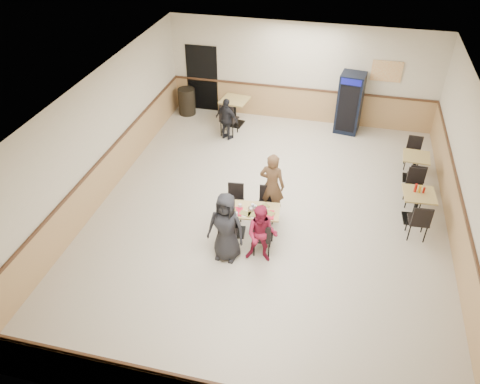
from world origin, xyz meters
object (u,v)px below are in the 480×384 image
(diner_woman_left, at_px, (226,227))
(side_table_near, at_px, (417,202))
(diner_woman_right, at_px, (262,234))
(diner_man_opposite, at_px, (272,185))
(side_table_far, at_px, (415,164))
(lone_diner, at_px, (227,119))
(pepsi_cooler, at_px, (350,103))
(main_table, at_px, (250,218))
(back_table, at_px, (235,108))
(trash_bin, at_px, (187,101))

(diner_woman_left, height_order, side_table_near, diner_woman_left)
(diner_woman_left, height_order, diner_woman_right, diner_woman_left)
(diner_man_opposite, relative_size, side_table_far, 2.31)
(lone_diner, xyz_separation_m, pepsi_cooler, (3.36, 1.33, 0.27))
(main_table, distance_m, lone_diner, 4.28)
(diner_woman_right, xyz_separation_m, side_table_far, (3.18, 3.77, -0.21))
(diner_woman_right, bearing_deg, diner_woman_left, -175.60)
(back_table, bearing_deg, side_table_near, -35.01)
(lone_diner, height_order, side_table_near, lone_diner)
(back_table, bearing_deg, diner_man_opposite, -65.36)
(diner_woman_left, distance_m, trash_bin, 6.73)
(diner_woman_left, height_order, trash_bin, diner_woman_left)
(diner_woman_left, bearing_deg, back_table, 107.27)
(side_table_near, distance_m, back_table, 6.21)
(main_table, distance_m, pepsi_cooler, 5.61)
(diner_woman_left, xyz_separation_m, trash_bin, (-2.91, 6.06, -0.36))
(side_table_far, distance_m, back_table, 5.47)
(side_table_near, height_order, side_table_far, side_table_near)
(pepsi_cooler, bearing_deg, side_table_near, -58.49)
(diner_woman_left, xyz_separation_m, pepsi_cooler, (2.11, 6.10, 0.11))
(main_table, xyz_separation_m, back_table, (-1.57, 4.91, 0.10))
(diner_woman_right, relative_size, pepsi_cooler, 0.75)
(diner_man_opposite, bearing_deg, side_table_far, -138.50)
(diner_woman_right, bearing_deg, diner_man_opposite, 91.03)
(diner_woman_left, distance_m, diner_man_opposite, 1.72)
(diner_woman_right, xyz_separation_m, side_table_near, (3.12, 2.07, -0.18))
(main_table, relative_size, back_table, 1.52)
(lone_diner, relative_size, pepsi_cooler, 0.70)
(pepsi_cooler, bearing_deg, trash_bin, -171.52)
(main_table, bearing_deg, side_table_near, 14.64)
(diner_man_opposite, height_order, trash_bin, diner_man_opposite)
(main_table, bearing_deg, trash_bin, 115.20)
(diner_man_opposite, height_order, side_table_near, diner_man_opposite)
(diner_woman_right, bearing_deg, back_table, 107.32)
(diner_man_opposite, distance_m, lone_diner, 3.70)
(side_table_far, relative_size, trash_bin, 0.83)
(side_table_near, bearing_deg, side_table_far, 88.24)
(diner_woman_right, bearing_deg, lone_diner, 110.78)
(side_table_far, height_order, pepsi_cooler, pepsi_cooler)
(side_table_far, bearing_deg, side_table_near, -91.76)
(side_table_far, distance_m, trash_bin, 7.14)
(diner_woman_right, height_order, side_table_far, diner_woman_right)
(diner_woman_left, relative_size, trash_bin, 1.86)
(main_table, xyz_separation_m, side_table_near, (3.52, 1.35, 0.05))
(diner_man_opposite, height_order, side_table_far, diner_man_opposite)
(lone_diner, distance_m, side_table_far, 5.22)
(side_table_near, bearing_deg, main_table, -159.07)
(diner_woman_left, height_order, lone_diner, diner_woman_left)
(side_table_near, bearing_deg, diner_woman_right, -146.51)
(back_table, height_order, trash_bin, trash_bin)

